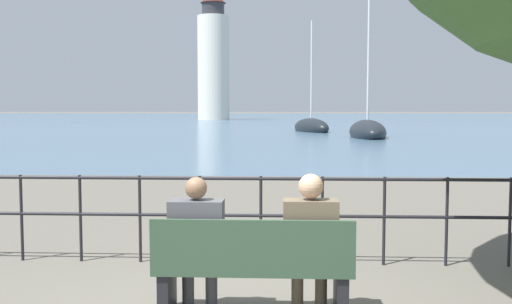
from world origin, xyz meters
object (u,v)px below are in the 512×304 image
at_px(park_bench, 253,269).
at_px(sailboat_1, 311,127).
at_px(seated_person_left, 197,239).
at_px(harbor_lighthouse, 213,61).
at_px(seated_person_right, 310,238).
at_px(sailboat_2, 367,131).

bearing_deg(park_bench, sailboat_1, 86.52).
distance_m(seated_person_left, harbor_lighthouse, 100.65).
xyz_separation_m(seated_person_right, sailboat_1, (2.12, 43.16, -0.34)).
height_order(sailboat_1, harbor_lighthouse, harbor_lighthouse).
bearing_deg(seated_person_left, harbor_lighthouse, 96.86).
bearing_deg(seated_person_right, seated_person_left, 179.93).
xyz_separation_m(seated_person_right, sailboat_2, (5.41, 33.51, -0.31)).
distance_m(seated_person_right, harbor_lighthouse, 100.77).
relative_size(park_bench, seated_person_right, 1.38).
bearing_deg(sailboat_1, harbor_lighthouse, 86.97).
relative_size(park_bench, seated_person_left, 1.42).
distance_m(park_bench, harbor_lighthouse, 100.81).
bearing_deg(sailboat_2, seated_person_left, -99.65).
distance_m(seated_person_left, sailboat_1, 43.27).
bearing_deg(seated_person_left, park_bench, -8.35).
distance_m(sailboat_2, harbor_lighthouse, 69.21).
height_order(park_bench, seated_person_right, seated_person_right).
relative_size(sailboat_1, sailboat_2, 0.73).
relative_size(sailboat_2, harbor_lighthouse, 0.58).
height_order(seated_person_left, sailboat_2, sailboat_2).
height_order(seated_person_right, harbor_lighthouse, harbor_lighthouse).
relative_size(seated_person_left, sailboat_1, 0.13).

